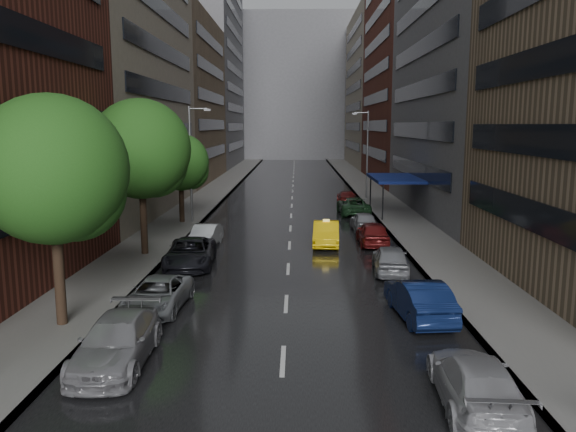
% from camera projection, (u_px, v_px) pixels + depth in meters
% --- Properties ---
extents(ground, '(220.00, 220.00, 0.00)m').
position_uv_depth(ground, '(279.00, 425.00, 14.64)').
color(ground, gray).
rests_on(ground, ground).
extents(road, '(14.00, 140.00, 0.01)m').
position_uv_depth(road, '(292.00, 193.00, 63.98)').
color(road, black).
rests_on(road, ground).
extents(sidewalk_left, '(4.00, 140.00, 0.15)m').
position_uv_depth(sidewalk_left, '(214.00, 192.00, 64.10)').
color(sidewalk_left, gray).
rests_on(sidewalk_left, ground).
extents(sidewalk_right, '(4.00, 140.00, 0.15)m').
position_uv_depth(sidewalk_right, '(371.00, 193.00, 63.84)').
color(sidewalk_right, gray).
rests_on(sidewalk_right, ground).
extents(buildings_left, '(8.00, 108.00, 38.00)m').
position_uv_depth(buildings_left, '(174.00, 58.00, 70.30)').
color(buildings_left, maroon).
rests_on(buildings_left, ground).
extents(buildings_right, '(8.05, 109.10, 36.00)m').
position_uv_depth(buildings_right, '(417.00, 64.00, 67.96)').
color(buildings_right, '#937A5B').
rests_on(buildings_right, ground).
extents(building_far, '(40.00, 14.00, 32.00)m').
position_uv_depth(building_far, '(295.00, 88.00, 128.51)').
color(building_far, slate).
rests_on(building_far, ground).
extents(tree_near, '(5.58, 5.58, 8.90)m').
position_uv_depth(tree_near, '(52.00, 170.00, 20.71)').
color(tree_near, '#382619').
rests_on(tree_near, ground).
extents(tree_mid, '(5.81, 5.81, 9.26)m').
position_uv_depth(tree_mid, '(141.00, 149.00, 32.48)').
color(tree_mid, '#382619').
rests_on(tree_mid, ground).
extents(tree_far, '(4.44, 4.44, 7.08)m').
position_uv_depth(tree_far, '(180.00, 162.00, 43.63)').
color(tree_far, '#382619').
rests_on(tree_far, ground).
extents(taxi, '(1.90, 4.77, 1.54)m').
position_uv_depth(taxi, '(326.00, 233.00, 36.32)').
color(taxi, yellow).
rests_on(taxi, ground).
extents(parked_cars_left, '(2.90, 22.71, 1.53)m').
position_uv_depth(parked_cars_left, '(172.00, 275.00, 26.38)').
color(parked_cars_left, gray).
rests_on(parked_cars_left, ground).
extents(parked_cars_right, '(2.69, 45.12, 1.61)m').
position_uv_depth(parked_cars_right, '(374.00, 236.00, 35.76)').
color(parked_cars_right, '#A6A5AB').
rests_on(parked_cars_right, ground).
extents(street_lamp_left, '(1.74, 0.22, 9.00)m').
position_uv_depth(street_lamp_left, '(192.00, 162.00, 43.57)').
color(street_lamp_left, gray).
rests_on(street_lamp_left, sidewalk_left).
extents(street_lamp_right, '(1.74, 0.22, 9.00)m').
position_uv_depth(street_lamp_right, '(367.00, 152.00, 58.15)').
color(street_lamp_right, gray).
rests_on(street_lamp_right, sidewalk_right).
extents(awning, '(4.00, 8.00, 3.12)m').
position_uv_depth(awning, '(395.00, 178.00, 48.55)').
color(awning, navy).
rests_on(awning, sidewalk_right).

